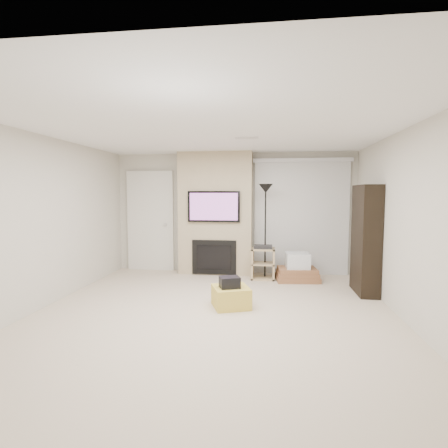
# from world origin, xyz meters

# --- Properties ---
(floor) EXTENTS (5.00, 5.50, 0.00)m
(floor) POSITION_xyz_m (0.00, 0.00, 0.00)
(floor) COLOR beige
(floor) RESTS_ON ground
(ceiling) EXTENTS (5.00, 5.50, 0.00)m
(ceiling) POSITION_xyz_m (0.00, 0.00, 2.50)
(ceiling) COLOR white
(ceiling) RESTS_ON wall_back
(wall_back) EXTENTS (5.00, 0.00, 2.50)m
(wall_back) POSITION_xyz_m (0.00, 2.75, 1.25)
(wall_back) COLOR beige
(wall_back) RESTS_ON ground
(wall_front) EXTENTS (5.00, 0.00, 2.50)m
(wall_front) POSITION_xyz_m (0.00, -2.75, 1.25)
(wall_front) COLOR beige
(wall_front) RESTS_ON ground
(wall_left) EXTENTS (0.00, 5.50, 2.50)m
(wall_left) POSITION_xyz_m (-2.50, 0.00, 1.25)
(wall_left) COLOR beige
(wall_left) RESTS_ON ground
(wall_right) EXTENTS (0.00, 5.50, 2.50)m
(wall_right) POSITION_xyz_m (2.50, 0.00, 1.25)
(wall_right) COLOR beige
(wall_right) RESTS_ON ground
(hvac_vent) EXTENTS (0.35, 0.18, 0.01)m
(hvac_vent) POSITION_xyz_m (0.40, 0.80, 2.50)
(hvac_vent) COLOR silver
(hvac_vent) RESTS_ON ceiling
(ottoman) EXTENTS (0.64, 0.64, 0.30)m
(ottoman) POSITION_xyz_m (0.21, 0.40, 0.15)
(ottoman) COLOR gold
(ottoman) RESTS_ON floor
(black_bag) EXTENTS (0.34, 0.30, 0.16)m
(black_bag) POSITION_xyz_m (0.19, 0.35, 0.38)
(black_bag) COLOR black
(black_bag) RESTS_ON ottoman
(fireplace_wall) EXTENTS (1.50, 0.47, 2.50)m
(fireplace_wall) POSITION_xyz_m (-0.35, 2.54, 1.24)
(fireplace_wall) COLOR tan
(fireplace_wall) RESTS_ON floor
(entry_door) EXTENTS (1.02, 0.11, 2.14)m
(entry_door) POSITION_xyz_m (-1.80, 2.71, 1.05)
(entry_door) COLOR silver
(entry_door) RESTS_ON floor
(vertical_blinds) EXTENTS (1.98, 0.10, 2.37)m
(vertical_blinds) POSITION_xyz_m (1.40, 2.70, 1.27)
(vertical_blinds) COLOR silver
(vertical_blinds) RESTS_ON floor
(floor_lamp) EXTENTS (0.27, 0.27, 1.84)m
(floor_lamp) POSITION_xyz_m (0.68, 2.25, 1.45)
(floor_lamp) COLOR black
(floor_lamp) RESTS_ON floor
(av_stand) EXTENTS (0.45, 0.38, 0.66)m
(av_stand) POSITION_xyz_m (0.64, 2.17, 0.35)
(av_stand) COLOR tan
(av_stand) RESTS_ON floor
(box_stack) EXTENTS (0.85, 0.68, 0.53)m
(box_stack) POSITION_xyz_m (1.29, 2.13, 0.20)
(box_stack) COLOR #8F5D3C
(box_stack) RESTS_ON floor
(bookshelf) EXTENTS (0.30, 0.80, 1.80)m
(bookshelf) POSITION_xyz_m (2.34, 1.41, 0.90)
(bookshelf) COLOR black
(bookshelf) RESTS_ON floor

